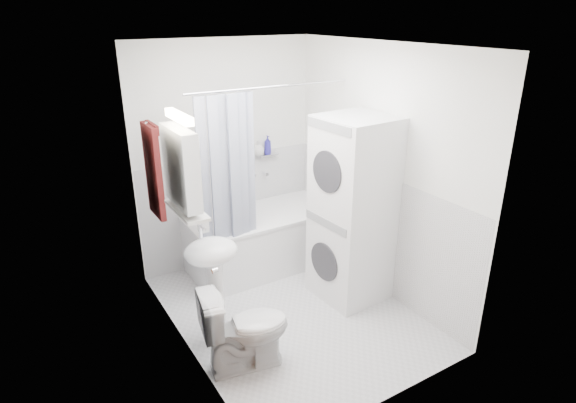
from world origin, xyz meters
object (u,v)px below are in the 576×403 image
bathtub (264,236)px  sink (212,267)px  toilet (245,329)px  washer_dryer (353,210)px

bathtub → sink: size_ratio=1.57×
sink → toilet: sink is taller
sink → washer_dryer: 1.44m
toilet → bathtub: bearing=-22.8°
washer_dryer → toilet: bearing=-167.0°
washer_dryer → toilet: size_ratio=2.57×
bathtub → washer_dryer: (0.45, -0.94, 0.55)m
bathtub → washer_dryer: bearing=-64.6°
bathtub → sink: (-0.98, -0.93, 0.36)m
bathtub → washer_dryer: 1.18m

